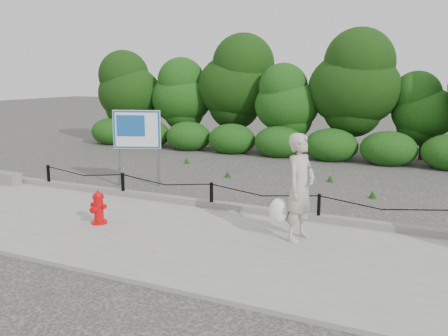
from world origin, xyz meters
TOP-DOWN VIEW (x-y plane):
  - ground at (0.00, 0.00)m, footprint 90.00×90.00m
  - sidewalk at (0.00, -2.00)m, footprint 14.00×4.00m
  - curb at (0.00, 0.05)m, footprint 14.00×0.22m
  - chain_barrier at (0.00, 0.00)m, footprint 10.06×0.06m
  - treeline at (0.60, 8.94)m, footprint 20.32×3.88m
  - fire_hydrant at (-1.58, -2.04)m, footprint 0.37×0.37m
  - pedestrian at (2.41, -1.23)m, footprint 0.85×0.82m
  - concrete_block at (-6.40, -0.25)m, footprint 1.01×0.39m
  - advertising_sign at (-3.00, 1.37)m, footprint 1.27×0.52m

SIDE VIEW (x-z plane):
  - ground at x=0.00m, z-range 0.00..0.00m
  - sidewalk at x=0.00m, z-range 0.00..0.08m
  - curb at x=0.00m, z-range 0.08..0.22m
  - concrete_block at x=-6.40m, z-range 0.08..0.40m
  - fire_hydrant at x=-1.58m, z-range 0.06..0.76m
  - chain_barrier at x=0.00m, z-range 0.16..0.76m
  - pedestrian at x=2.41m, z-range 0.05..2.04m
  - advertising_sign at x=-3.00m, z-range 0.44..2.58m
  - treeline at x=0.60m, z-range 0.13..5.08m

